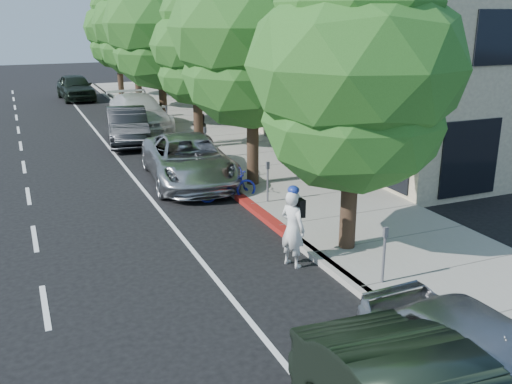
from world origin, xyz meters
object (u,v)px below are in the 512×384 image
street_tree_3 (159,25)px  street_tree_4 (135,26)px  street_tree_1 (252,31)px  near_car_a (487,370)px  bicycle (227,186)px  dark_sedan (127,126)px  dark_suv_far (75,87)px  street_tree_0 (356,69)px  white_pickup (139,113)px  silver_suv (189,160)px  pedestrian (198,124)px  street_tree_2 (196,47)px  street_tree_5 (117,29)px  cyclist (293,229)px

street_tree_3 → street_tree_4: (0.00, 6.00, -0.12)m
street_tree_1 → near_car_a: size_ratio=1.84×
bicycle → dark_sedan: dark_sedan is taller
dark_suv_far → near_car_a: 36.04m
street_tree_0 → white_pickup: size_ratio=1.22×
street_tree_1 → silver_suv: street_tree_1 is taller
dark_sedan → near_car_a: 20.70m
street_tree_4 → pedestrian: street_tree_4 is taller
street_tree_0 → street_tree_1: bearing=90.0°
street_tree_3 → white_pickup: 4.49m
street_tree_2 → street_tree_5: size_ratio=0.91×
street_tree_5 → dark_suv_far: 4.93m
white_pickup → near_car_a: (0.00, -23.56, -0.10)m
bicycle → dark_suv_far: 25.07m
street_tree_2 → cyclist: 12.75m
pedestrian → street_tree_2: bearing=32.8°
cyclist → street_tree_4: bearing=-26.5°
street_tree_0 → silver_suv: bearing=103.5°
street_tree_4 → pedestrian: 12.03m
street_tree_3 → dark_sedan: (-2.53, -3.33, -4.32)m
dark_sedan → pedestrian: size_ratio=2.77×
dark_sedan → pedestrian: 3.41m
silver_suv → dark_suv_far: dark_suv_far is taller
street_tree_0 → street_tree_2: 12.00m
street_tree_5 → street_tree_2: bearing=-90.0°
street_tree_5 → bicycle: street_tree_5 is taller
silver_suv → bicycle: bearing=-73.1°
dark_suv_far → street_tree_3: bearing=-79.0°
street_tree_4 → near_car_a: (-1.40, -30.00, -4.22)m
bicycle → dark_sedan: 9.75m
street_tree_5 → pedestrian: 17.74m
street_tree_1 → street_tree_4: street_tree_1 is taller
street_tree_3 → dark_sedan: size_ratio=1.74×
cyclist → silver_suv: (-0.20, 7.67, -0.11)m
dark_sedan → street_tree_2: bearing=-39.2°
street_tree_5 → dark_sedan: street_tree_5 is taller
street_tree_4 → dark_sedan: street_tree_4 is taller
silver_suv → dark_suv_far: bearing=98.9°
cyclist → white_pickup: bearing=-23.3°
bicycle → near_car_a: 11.00m
street_tree_3 → dark_sedan: 6.01m
street_tree_4 → silver_suv: 17.12m
street_tree_3 → pedestrian: 6.74m
street_tree_5 → dark_sedan: bearing=-99.4°
cyclist → dark_sedan: size_ratio=0.38×
cyclist → near_car_a: cyclist is taller
cyclist → near_car_a: (0.20, -5.83, -0.14)m
street_tree_0 → near_car_a: size_ratio=1.62×
street_tree_0 → street_tree_2: street_tree_0 is taller
dark_sedan → near_car_a: dark_sedan is taller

